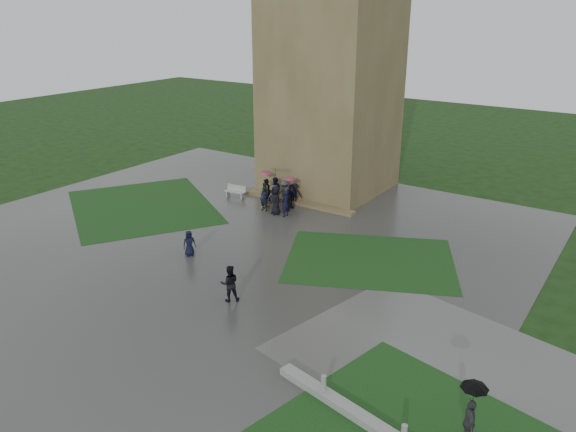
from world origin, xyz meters
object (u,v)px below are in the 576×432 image
Objects in this scene: pedestrian_near at (230,283)px; bench at (236,191)px; pedestrian_mid at (189,243)px; pedestrian_path at (471,412)px; tower at (332,67)px.

bench is at bearing -95.93° from pedestrian_near.
bench is 10.24m from pedestrian_mid.
pedestrian_mid is at bearing 162.07° from pedestrian_path.
bench is 15.26m from pedestrian_near.
pedestrian_near is at bearing -58.77° from bench.
pedestrian_near is at bearing -87.28° from pedestrian_mid.
pedestrian_mid is 0.62× the size of pedestrian_path.
pedestrian_path is at bearing 122.31° from pedestrian_near.
pedestrian_path is at bearing -41.58° from bench.
tower is 12.30× the size of pedestrian_mid.
tower is at bearing -118.36° from pedestrian_near.
bench is 0.67× the size of pedestrian_path.
tower reaches higher than pedestrian_mid.
pedestrian_near reaches higher than bench.
pedestrian_path is (21.64, -14.91, 0.80)m from bench.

